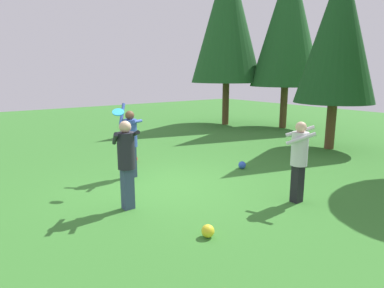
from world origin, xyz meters
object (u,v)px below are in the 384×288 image
person_thrower (131,138)px  person_bystander (299,155)px  ball_yellow (208,231)px  tree_center (339,32)px  ball_blue (242,165)px  tree_left (288,22)px  ball_red (134,159)px  frisbee (118,112)px  tree_far_left (227,18)px  person_catcher (126,157)px

person_thrower → person_bystander: bearing=73.1°
ball_yellow → tree_center: tree_center is taller
ball_blue → tree_left: tree_left is taller
ball_blue → ball_red: ball_blue is taller
person_thrower → tree_center: (1.13, 7.27, 2.97)m
person_bystander → frisbee: size_ratio=4.85×
person_thrower → ball_yellow: person_thrower is taller
tree_center → tree_left: bearing=149.0°
person_bystander → frisbee: frisbee is taller
ball_yellow → tree_far_left: size_ratio=0.03×
person_thrower → tree_left: (-2.92, 9.70, 3.92)m
person_thrower → tree_left: size_ratio=0.24×
tree_far_left → person_catcher: bearing=-51.5°
person_bystander → tree_far_left: bearing=-73.9°
ball_red → ball_blue: bearing=41.2°
ball_red → tree_center: tree_center is taller
ball_blue → person_thrower: bearing=-112.0°
ball_red → tree_far_left: 9.99m
person_bystander → frisbee: (-3.09, -2.57, 0.78)m
ball_yellow → tree_left: bearing=123.3°
person_thrower → ball_yellow: (3.79, -0.51, -0.93)m
tree_center → person_catcher: bearing=-84.8°
frisbee → tree_left: 11.30m
frisbee → ball_blue: 3.88m
frisbee → tree_center: bearing=86.0°
person_catcher → frisbee: (-1.30, 0.46, 0.73)m
frisbee → ball_yellow: size_ratio=1.61×
ball_yellow → tree_far_left: tree_far_left is taller
person_bystander → tree_left: 10.87m
tree_center → ball_red: bearing=-110.3°
ball_yellow → tree_left: (-6.71, 10.21, 4.85)m
person_thrower → frisbee: 1.11m
ball_blue → person_bystander: bearing=-19.1°
person_bystander → ball_blue: size_ratio=7.98×
person_thrower → person_bystander: person_thrower is taller
person_thrower → person_bystander: size_ratio=1.12×
person_thrower → frisbee: person_thrower is taller
ball_blue → tree_far_left: tree_far_left is taller
person_catcher → person_bystander: (1.79, 3.03, -0.04)m
person_catcher → ball_yellow: person_catcher is taller
person_bystander → ball_blue: 2.80m
person_thrower → tree_far_left: bearing=168.1°
frisbee → ball_blue: (0.58, 3.44, -1.69)m
ball_yellow → tree_center: size_ratio=0.03×
tree_far_left → tree_left: tree_far_left is taller
person_bystander → tree_left: size_ratio=0.22×
person_catcher → frisbee: bearing=-0.0°
ball_red → tree_left: (-1.63, 8.98, 4.86)m
frisbee → tree_far_left: size_ratio=0.04×
person_thrower → ball_red: 1.75m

